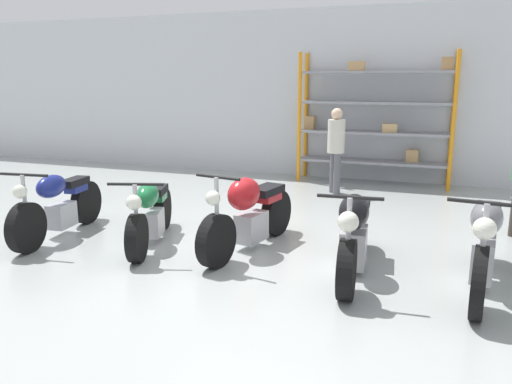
# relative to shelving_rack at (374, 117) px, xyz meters

# --- Properties ---
(ground_plane) EXTENTS (30.00, 30.00, 0.00)m
(ground_plane) POSITION_rel_shelving_rack_xyz_m (-0.90, -4.99, -1.37)
(ground_plane) COLOR #9EA3A0
(back_wall) EXTENTS (30.00, 0.08, 3.60)m
(back_wall) POSITION_rel_shelving_rack_xyz_m (-0.90, 0.37, 0.43)
(back_wall) COLOR silver
(back_wall) RESTS_ON ground_plane
(shelving_rack) EXTENTS (3.09, 0.63, 2.67)m
(shelving_rack) POSITION_rel_shelving_rack_xyz_m (0.00, 0.00, 0.00)
(shelving_rack) COLOR orange
(shelving_rack) RESTS_ON ground_plane
(motorcycle_blue) EXTENTS (0.65, 2.00, 1.00)m
(motorcycle_blue) POSITION_rel_shelving_rack_xyz_m (-3.55, -5.20, -0.93)
(motorcycle_blue) COLOR black
(motorcycle_blue) RESTS_ON ground_plane
(motorcycle_green) EXTENTS (0.88, 1.91, 0.94)m
(motorcycle_green) POSITION_rel_shelving_rack_xyz_m (-2.21, -5.03, -0.96)
(motorcycle_green) COLOR black
(motorcycle_green) RESTS_ON ground_plane
(motorcycle_red) EXTENTS (0.68, 2.06, 1.06)m
(motorcycle_red) POSITION_rel_shelving_rack_xyz_m (-0.91, -4.81, -0.90)
(motorcycle_red) COLOR black
(motorcycle_red) RESTS_ON ground_plane
(motorcycle_black) EXTENTS (0.63, 2.10, 1.03)m
(motorcycle_black) POSITION_rel_shelving_rack_xyz_m (0.45, -5.13, -0.93)
(motorcycle_black) COLOR black
(motorcycle_black) RESTS_ON ground_plane
(motorcycle_grey) EXTENTS (0.66, 2.15, 1.08)m
(motorcycle_grey) POSITION_rel_shelving_rack_xyz_m (1.76, -5.15, -0.89)
(motorcycle_grey) COLOR black
(motorcycle_grey) RESTS_ON ground_plane
(person_near_rack) EXTENTS (0.44, 0.44, 1.60)m
(person_near_rack) POSITION_rel_shelving_rack_xyz_m (-0.53, -1.24, -0.43)
(person_near_rack) COLOR #595960
(person_near_rack) RESTS_ON ground_plane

